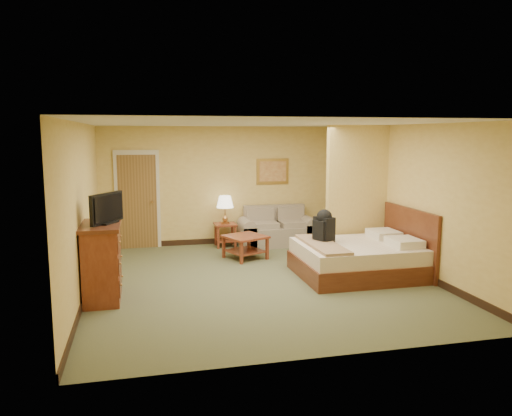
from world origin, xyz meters
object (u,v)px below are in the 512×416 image
object	(u,v)px
loveseat	(277,232)
coffee_table	(245,242)
bed	(362,258)
dresser	(102,262)

from	to	relation	value
loveseat	coffee_table	xyz separation A→B (m)	(-0.95, -1.07, 0.05)
loveseat	coffee_table	distance (m)	1.43
bed	coffee_table	bearing A→B (deg)	137.23
loveseat	dresser	bearing A→B (deg)	-139.60
dresser	bed	xyz separation A→B (m)	(4.29, 0.31, -0.26)
loveseat	bed	size ratio (longest dim) A/B	0.81
loveseat	dresser	world-z (taller)	dresser
loveseat	bed	bearing A→B (deg)	-73.68
bed	loveseat	bearing A→B (deg)	106.32
loveseat	dresser	size ratio (longest dim) A/B	1.49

